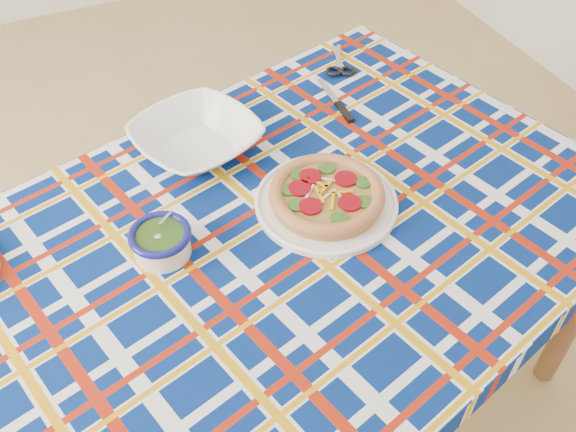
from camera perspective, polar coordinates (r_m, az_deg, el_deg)
name	(u,v)px	position (r m, az deg, el deg)	size (l,w,h in m)	color
floor	(152,311)	(2.03, -11.98, -8.26)	(4.00, 4.00, 0.00)	#A18453
dining_table	(261,270)	(1.28, -2.38, -4.83)	(1.66, 1.28, 0.69)	brown
tablecloth	(261,263)	(1.27, -2.41, -4.19)	(1.49, 0.94, 0.10)	navy
main_focaccia_plate	(327,195)	(1.29, 3.46, 1.89)	(0.30, 0.30, 0.06)	olive
pesto_bowl	(161,240)	(1.22, -11.24, -2.12)	(0.12, 0.12, 0.07)	#1C370F
serving_bowl	(196,139)	(1.43, -8.14, 6.82)	(0.26, 0.26, 0.06)	white
table_knife	(329,92)	(1.61, 3.66, 10.96)	(0.20, 0.02, 0.01)	silver
kitchen_scissors	(338,57)	(1.74, 4.48, 13.92)	(0.17, 0.08, 0.01)	silver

